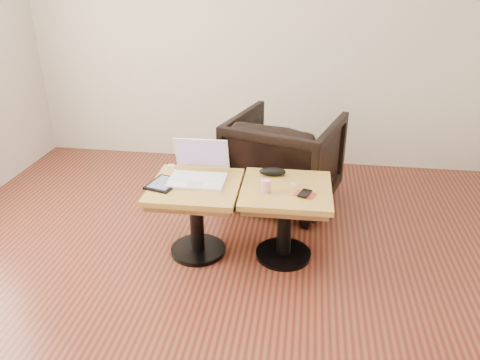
# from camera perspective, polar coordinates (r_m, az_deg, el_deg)

# --- Properties ---
(room_shell) EXTENTS (4.52, 4.52, 2.71)m
(room_shell) POSITION_cam_1_polar(r_m,az_deg,el_deg) (2.18, -2.16, 12.60)
(room_shell) COLOR #4D1B14
(room_shell) RESTS_ON ground
(side_table_left) EXTENTS (0.58, 0.58, 0.52)m
(side_table_left) POSITION_cam_1_polar(r_m,az_deg,el_deg) (3.08, -5.39, -2.67)
(side_table_left) COLOR black
(side_table_left) RESTS_ON ground
(side_table_right) EXTENTS (0.58, 0.58, 0.52)m
(side_table_right) POSITION_cam_1_polar(r_m,az_deg,el_deg) (3.03, 5.57, -3.11)
(side_table_right) COLOR black
(side_table_right) RESTS_ON ground
(laptop) EXTENTS (0.37, 0.35, 0.25)m
(laptop) POSITION_cam_1_polar(r_m,az_deg,el_deg) (3.07, -5.09, 1.04)
(laptop) COLOR white
(laptop) RESTS_ON side_table_left
(tablet) EXTENTS (0.22, 0.26, 0.02)m
(tablet) POSITION_cam_1_polar(r_m,az_deg,el_deg) (3.03, -9.31, -0.45)
(tablet) COLOR black
(tablet) RESTS_ON side_table_left
(charging_adapter) EXTENTS (0.04, 0.04, 0.02)m
(charging_adapter) POSITION_cam_1_polar(r_m,az_deg,el_deg) (3.27, -8.40, 1.63)
(charging_adapter) COLOR white
(charging_adapter) RESTS_ON side_table_left
(glasses_case) EXTENTS (0.18, 0.09, 0.06)m
(glasses_case) POSITION_cam_1_polar(r_m,az_deg,el_deg) (3.12, 3.98, 1.04)
(glasses_case) COLOR black
(glasses_case) RESTS_ON side_table_right
(striped_cup) EXTENTS (0.07, 0.07, 0.08)m
(striped_cup) POSITION_cam_1_polar(r_m,az_deg,el_deg) (2.89, 3.13, -0.73)
(striped_cup) COLOR #E84971
(striped_cup) RESTS_ON side_table_right
(earbuds_tangle) EXTENTS (0.07, 0.04, 0.01)m
(earbuds_tangle) POSITION_cam_1_polar(r_m,az_deg,el_deg) (3.02, 6.73, -0.45)
(earbuds_tangle) COLOR white
(earbuds_tangle) RESTS_ON side_table_right
(phone_on_sleeve) EXTENTS (0.15, 0.12, 0.02)m
(phone_on_sleeve) POSITION_cam_1_polar(r_m,az_deg,el_deg) (2.89, 7.90, -1.69)
(phone_on_sleeve) COLOR maroon
(phone_on_sleeve) RESTS_ON side_table_right
(armchair) EXTENTS (1.00, 1.01, 0.74)m
(armchair) POSITION_cam_1_polar(r_m,az_deg,el_deg) (3.76, 5.41, 2.46)
(armchair) COLOR black
(armchair) RESTS_ON ground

